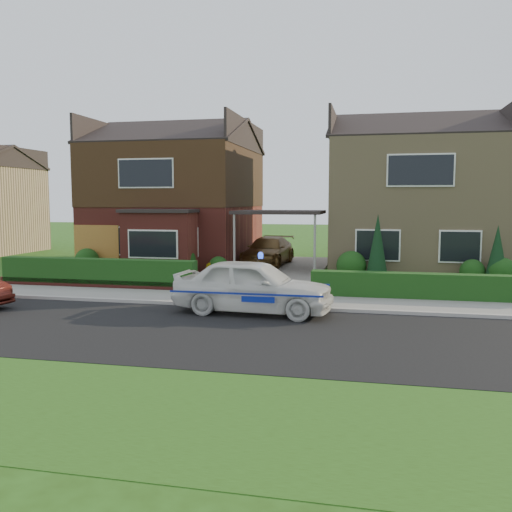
# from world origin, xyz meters

# --- Properties ---
(ground) EXTENTS (120.00, 120.00, 0.00)m
(ground) POSITION_xyz_m (0.00, 0.00, 0.00)
(ground) COLOR #254612
(ground) RESTS_ON ground
(road) EXTENTS (60.00, 6.00, 0.02)m
(road) POSITION_xyz_m (0.00, 0.00, 0.00)
(road) COLOR black
(road) RESTS_ON ground
(kerb) EXTENTS (60.00, 0.16, 0.12)m
(kerb) POSITION_xyz_m (0.00, 3.05, 0.06)
(kerb) COLOR #9E9993
(kerb) RESTS_ON ground
(sidewalk) EXTENTS (60.00, 2.00, 0.10)m
(sidewalk) POSITION_xyz_m (0.00, 4.10, 0.05)
(sidewalk) COLOR slate
(sidewalk) RESTS_ON ground
(grass_verge) EXTENTS (60.00, 4.00, 0.01)m
(grass_verge) POSITION_xyz_m (0.00, -5.00, 0.00)
(grass_verge) COLOR #254612
(grass_verge) RESTS_ON ground
(driveway) EXTENTS (3.80, 12.00, 0.12)m
(driveway) POSITION_xyz_m (0.00, 11.00, 0.06)
(driveway) COLOR #666059
(driveway) RESTS_ON ground
(house_left) EXTENTS (7.50, 9.53, 7.25)m
(house_left) POSITION_xyz_m (-5.78, 13.90, 3.81)
(house_left) COLOR maroon
(house_left) RESTS_ON ground
(house_right) EXTENTS (7.50, 8.06, 7.25)m
(house_right) POSITION_xyz_m (5.80, 13.99, 3.66)
(house_right) COLOR tan
(house_right) RESTS_ON ground
(carport_link) EXTENTS (3.80, 3.00, 2.77)m
(carport_link) POSITION_xyz_m (0.00, 10.95, 2.66)
(carport_link) COLOR black
(carport_link) RESTS_ON ground
(garage_door) EXTENTS (2.20, 0.10, 2.10)m
(garage_door) POSITION_xyz_m (-8.25, 9.96, 1.05)
(garage_door) COLOR brown
(garage_door) RESTS_ON ground
(dwarf_wall) EXTENTS (7.70, 0.25, 0.36)m
(dwarf_wall) POSITION_xyz_m (-5.80, 5.30, 0.18)
(dwarf_wall) COLOR maroon
(dwarf_wall) RESTS_ON ground
(hedge_left) EXTENTS (7.50, 0.55, 0.90)m
(hedge_left) POSITION_xyz_m (-5.80, 5.45, 0.00)
(hedge_left) COLOR #133410
(hedge_left) RESTS_ON ground
(hedge_right) EXTENTS (7.50, 0.55, 0.80)m
(hedge_right) POSITION_xyz_m (5.80, 5.35, 0.00)
(hedge_right) COLOR #133410
(hedge_right) RESTS_ON ground
(shrub_left_far) EXTENTS (1.08, 1.08, 1.08)m
(shrub_left_far) POSITION_xyz_m (-8.50, 9.50, 0.54)
(shrub_left_far) COLOR #133410
(shrub_left_far) RESTS_ON ground
(shrub_left_mid) EXTENTS (1.32, 1.32, 1.32)m
(shrub_left_mid) POSITION_xyz_m (-4.00, 9.30, 0.66)
(shrub_left_mid) COLOR #133410
(shrub_left_mid) RESTS_ON ground
(shrub_left_near) EXTENTS (0.84, 0.84, 0.84)m
(shrub_left_near) POSITION_xyz_m (-2.40, 9.60, 0.42)
(shrub_left_near) COLOR #133410
(shrub_left_near) RESTS_ON ground
(shrub_right_near) EXTENTS (1.20, 1.20, 1.20)m
(shrub_right_near) POSITION_xyz_m (3.20, 9.40, 0.60)
(shrub_right_near) COLOR #133410
(shrub_right_near) RESTS_ON ground
(shrub_right_mid) EXTENTS (0.96, 0.96, 0.96)m
(shrub_right_mid) POSITION_xyz_m (7.80, 9.50, 0.48)
(shrub_right_mid) COLOR #133410
(shrub_right_mid) RESTS_ON ground
(shrub_right_far) EXTENTS (1.08, 1.08, 1.08)m
(shrub_right_far) POSITION_xyz_m (8.80, 9.20, 0.54)
(shrub_right_far) COLOR #133410
(shrub_right_far) RESTS_ON ground
(conifer_a) EXTENTS (0.90, 0.90, 2.60)m
(conifer_a) POSITION_xyz_m (4.20, 9.20, 1.30)
(conifer_a) COLOR black
(conifer_a) RESTS_ON ground
(conifer_b) EXTENTS (0.90, 0.90, 2.20)m
(conifer_b) POSITION_xyz_m (8.60, 9.20, 1.10)
(conifer_b) COLOR black
(conifer_b) RESTS_ON ground
(police_car) EXTENTS (4.19, 4.67, 1.72)m
(police_car) POSITION_xyz_m (0.71, 2.40, 0.78)
(police_car) COLOR silver
(police_car) RESTS_ON ground
(driveway_car) EXTENTS (2.15, 4.66, 1.32)m
(driveway_car) POSITION_xyz_m (-0.89, 13.04, 0.78)
(driveway_car) COLOR brown
(driveway_car) RESTS_ON driveway
(potted_plant_a) EXTENTS (0.45, 0.36, 0.75)m
(potted_plant_a) POSITION_xyz_m (-8.27, 6.46, 0.37)
(potted_plant_a) COLOR gray
(potted_plant_a) RESTS_ON ground
(potted_plant_b) EXTENTS (0.51, 0.50, 0.72)m
(potted_plant_b) POSITION_xyz_m (-2.50, 8.19, 0.36)
(potted_plant_b) COLOR gray
(potted_plant_b) RESTS_ON ground
(potted_plant_c) EXTENTS (0.47, 0.47, 0.77)m
(potted_plant_c) POSITION_xyz_m (-2.50, 6.00, 0.39)
(potted_plant_c) COLOR gray
(potted_plant_c) RESTS_ON ground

